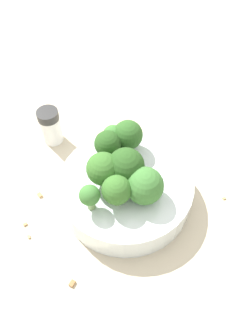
% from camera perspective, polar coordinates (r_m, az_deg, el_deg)
% --- Properties ---
extents(ground_plane, '(3.00, 3.00, 0.00)m').
position_cam_1_polar(ground_plane, '(0.59, -0.00, -5.14)').
color(ground_plane, beige).
extents(bowl, '(0.23, 0.23, 0.05)m').
position_cam_1_polar(bowl, '(0.56, -0.00, -3.73)').
color(bowl, silver).
rests_on(bowl, ground_plane).
extents(broccoli_floret_0, '(0.05, 0.05, 0.06)m').
position_cam_1_polar(broccoli_floret_0, '(0.55, -3.20, 4.11)').
color(broccoli_floret_0, '#8EB770').
rests_on(broccoli_floret_0, bowl).
extents(broccoli_floret_1, '(0.06, 0.06, 0.07)m').
position_cam_1_polar(broccoli_floret_1, '(0.51, -0.01, 0.26)').
color(broccoli_floret_1, '#84AD66').
rests_on(broccoli_floret_1, bowl).
extents(broccoli_floret_2, '(0.05, 0.05, 0.06)m').
position_cam_1_polar(broccoli_floret_2, '(0.56, 0.33, 5.73)').
color(broccoli_floret_2, '#8EB770').
rests_on(broccoli_floret_2, bowl).
extents(broccoli_floret_3, '(0.04, 0.04, 0.05)m').
position_cam_1_polar(broccoli_floret_3, '(0.56, -2.26, 5.54)').
color(broccoli_floret_3, '#84AD66').
rests_on(broccoli_floret_3, bowl).
extents(broccoli_floret_4, '(0.03, 0.03, 0.05)m').
position_cam_1_polar(broccoli_floret_4, '(0.49, -6.66, -4.56)').
color(broccoli_floret_4, '#7A9E5B').
rests_on(broccoli_floret_4, bowl).
extents(broccoli_floret_5, '(0.05, 0.05, 0.07)m').
position_cam_1_polar(broccoli_floret_5, '(0.51, -4.00, -0.23)').
color(broccoli_floret_5, '#84AD66').
rests_on(broccoli_floret_5, bowl).
extents(broccoli_floret_6, '(0.06, 0.06, 0.06)m').
position_cam_1_polar(broccoli_floret_6, '(0.50, 3.56, -2.90)').
color(broccoli_floret_6, '#8EB770').
rests_on(broccoli_floret_6, bowl).
extents(broccoli_floret_7, '(0.05, 0.05, 0.06)m').
position_cam_1_polar(broccoli_floret_7, '(0.49, -1.65, -3.91)').
color(broccoli_floret_7, '#7A9E5B').
rests_on(broccoli_floret_7, bowl).
extents(pepper_shaker, '(0.04, 0.04, 0.08)m').
position_cam_1_polar(pepper_shaker, '(0.66, -13.01, 7.13)').
color(pepper_shaker, silver).
rests_on(pepper_shaker, ground_plane).
extents(almond_crumb_0, '(0.01, 0.01, 0.01)m').
position_cam_1_polar(almond_crumb_0, '(0.58, -17.17, -9.30)').
color(almond_crumb_0, '#AD7F4C').
rests_on(almond_crumb_0, ground_plane).
extents(almond_crumb_1, '(0.01, 0.01, 0.01)m').
position_cam_1_polar(almond_crumb_1, '(0.57, -16.57, -11.37)').
color(almond_crumb_1, tan).
rests_on(almond_crumb_1, ground_plane).
extents(almond_crumb_2, '(0.01, 0.01, 0.01)m').
position_cam_1_polar(almond_crumb_2, '(0.61, 16.75, -5.03)').
color(almond_crumb_2, tan).
rests_on(almond_crumb_2, ground_plane).
extents(almond_crumb_3, '(0.01, 0.01, 0.01)m').
position_cam_1_polar(almond_crumb_3, '(0.60, -14.81, -4.48)').
color(almond_crumb_3, '#AD7F4C').
rests_on(almond_crumb_3, ground_plane).
extents(almond_crumb_4, '(0.01, 0.01, 0.01)m').
position_cam_1_polar(almond_crumb_4, '(0.52, -9.38, -19.13)').
color(almond_crumb_4, olive).
rests_on(almond_crumb_4, ground_plane).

